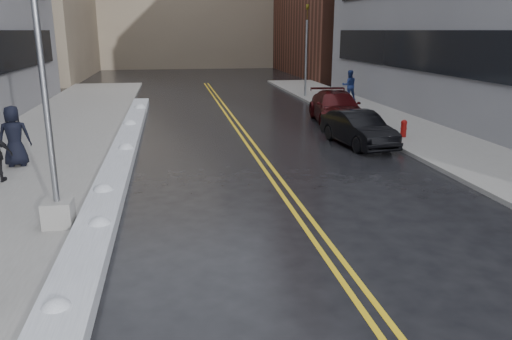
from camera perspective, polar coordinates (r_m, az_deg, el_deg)
name	(u,v)px	position (r m, az deg, el deg)	size (l,w,h in m)	color
ground	(210,258)	(10.40, -5.32, -10.02)	(160.00, 160.00, 0.00)	black
sidewalk_west	(35,152)	(20.50, -23.92, 1.86)	(5.50, 50.00, 0.15)	gray
sidewalk_east	(425,138)	(22.52, 18.73, 3.53)	(4.00, 50.00, 0.15)	gray
lane_line_left	(248,146)	(20.09, -0.92, 2.76)	(0.12, 50.00, 0.01)	gold
lane_line_right	(255,146)	(20.14, -0.07, 2.79)	(0.12, 50.00, 0.01)	gold
snow_ridge	(121,159)	(17.97, -15.21, 1.20)	(0.90, 30.00, 0.34)	silver
lamppost	(48,124)	(11.82, -22.67, 4.91)	(0.65, 0.65, 7.62)	gray
fire_hydrant	(404,127)	(21.98, 16.53, 4.69)	(0.26, 0.26, 0.73)	maroon
traffic_signal	(306,47)	(34.60, 5.77, 13.80)	(0.16, 0.20, 6.00)	gray
pedestrian_c	(14,136)	(18.18, -25.91, 3.50)	(0.98, 0.64, 2.01)	black
pedestrian_east	(349,85)	(32.80, 10.60, 9.49)	(0.93, 0.72, 1.91)	navy
car_black	(358,129)	(20.46, 11.62, 4.64)	(1.46, 4.19, 1.38)	black
car_maroon	(336,108)	(25.40, 9.15, 7.06)	(2.17, 5.35, 1.55)	#3B090B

